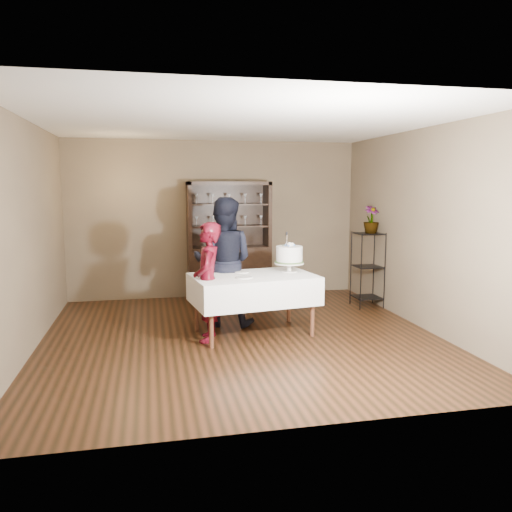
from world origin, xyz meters
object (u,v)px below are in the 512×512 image
object	(u,v)px
man	(223,262)
potted_plant	(371,220)
plant_etagere	(368,266)
china_hutch	(229,260)
cake_table	(253,289)
cake	(289,256)
woman	(208,282)

from	to	relation	value
man	potted_plant	size ratio (longest dim) A/B	4.12
plant_etagere	potted_plant	xyz separation A→B (m)	(0.01, -0.05, 0.75)
china_hutch	cake_table	world-z (taller)	china_hutch
man	cake	size ratio (longest dim) A/B	3.26
china_hutch	plant_etagere	bearing A→B (deg)	-26.83
china_hutch	man	world-z (taller)	china_hutch
cake	potted_plant	bearing A→B (deg)	29.65
plant_etagere	man	bearing A→B (deg)	-166.90
cake_table	potted_plant	xyz separation A→B (m)	(2.11, 1.05, 0.80)
man	cake	xyz separation A→B (m)	(0.83, -0.39, 0.11)
plant_etagere	cake	size ratio (longest dim) A/B	2.20
plant_etagere	woman	bearing A→B (deg)	-155.43
china_hutch	cake_table	xyz separation A→B (m)	(-0.02, -2.15, -0.07)
plant_etagere	china_hutch	bearing A→B (deg)	153.17
plant_etagere	woman	xyz separation A→B (m)	(-2.71, -1.24, 0.09)
cake_table	cake	bearing A→B (deg)	15.80
woman	potted_plant	xyz separation A→B (m)	(2.72, 1.19, 0.66)
woman	potted_plant	world-z (taller)	potted_plant
cake	potted_plant	world-z (taller)	potted_plant
china_hutch	cake	size ratio (longest dim) A/B	3.66
woman	cake	distance (m)	1.20
plant_etagere	man	distance (m)	2.49
plant_etagere	man	xyz separation A→B (m)	(-2.41, -0.56, 0.24)
cake_table	man	xyz separation A→B (m)	(-0.31, 0.54, 0.29)
woman	plant_etagere	bearing A→B (deg)	124.99
china_hutch	potted_plant	size ratio (longest dim) A/B	4.63
china_hutch	cake	distance (m)	2.09
plant_etagere	potted_plant	world-z (taller)	potted_plant
woman	cake	world-z (taller)	woman
potted_plant	woman	bearing A→B (deg)	-156.36
china_hutch	woman	distance (m)	2.38
china_hutch	plant_etagere	xyz separation A→B (m)	(2.08, -1.05, -0.01)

